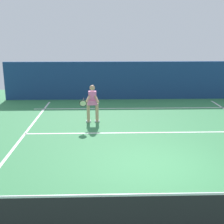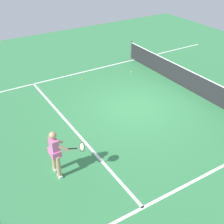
{
  "view_description": "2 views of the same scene",
  "coord_description": "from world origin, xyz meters",
  "views": [
    {
      "loc": [
        1.51,
        7.48,
        3.54
      ],
      "look_at": [
        1.23,
        -1.65,
        1.13
      ],
      "focal_mm": 47.64,
      "sensor_mm": 36.0,
      "label": 1
    },
    {
      "loc": [
        8.58,
        -6.46,
        6.39
      ],
      "look_at": [
        1.16,
        -1.87,
        1.0
      ],
      "focal_mm": 47.78,
      "sensor_mm": 36.0,
      "label": 2
    }
  ],
  "objects": [
    {
      "name": "ground_plane",
      "position": [
        0.0,
        0.0,
        0.0
      ],
      "size": [
        23.67,
        23.67,
        0.0
      ],
      "primitive_type": "plane",
      "color": "#38844C"
    },
    {
      "name": "court_back_wall",
      "position": [
        0.0,
        -8.8,
        1.04
      ],
      "size": [
        13.77,
        0.24,
        2.08
      ],
      "primitive_type": "cube",
      "color": "navy",
      "rests_on": "ground"
    },
    {
      "name": "baseline_marking",
      "position": [
        0.0,
        -6.6,
        0.0
      ],
      "size": [
        9.77,
        0.1,
        0.01
      ],
      "primitive_type": "cube",
      "color": "white",
      "rests_on": "ground"
    },
    {
      "name": "service_line_marking",
      "position": [
        0.0,
        -2.89,
        0.0
      ],
      "size": [
        8.77,
        0.1,
        0.01
      ],
      "primitive_type": "cube",
      "color": "white",
      "rests_on": "ground"
    },
    {
      "name": "court_net",
      "position": [
        0.0,
        3.03,
        0.48
      ],
      "size": [
        9.45,
        0.08,
        1.02
      ],
      "color": "#4C4C51",
      "rests_on": "ground"
    },
    {
      "name": "tennis_player",
      "position": [
        1.96,
        -4.3,
        0.85
      ],
      "size": [
        0.77,
        0.92,
        1.55
      ],
      "color": "tan",
      "rests_on": "ground"
    }
  ]
}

